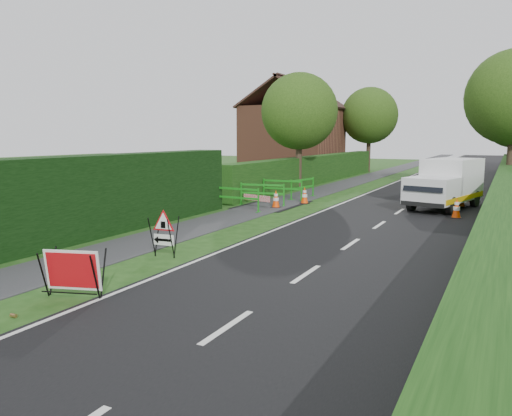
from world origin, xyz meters
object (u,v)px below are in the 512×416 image
at_px(red_rect_sign, 73,271).
at_px(triangle_sign, 162,230).
at_px(hatchback_car, 433,172).
at_px(works_van, 446,183).

bearing_deg(red_rect_sign, triangle_sign, 80.48).
height_order(triangle_sign, hatchback_car, hatchback_car).
height_order(triangle_sign, works_van, works_van).
relative_size(triangle_sign, hatchback_car, 0.29).
bearing_deg(works_van, hatchback_car, 113.58).
xyz_separation_m(triangle_sign, hatchback_car, (3.06, 26.24, -0.11)).
bearing_deg(triangle_sign, works_van, 61.61).
bearing_deg(works_van, red_rect_sign, -93.24).
relative_size(works_van, hatchback_car, 1.35).
xyz_separation_m(triangle_sign, works_van, (5.39, 12.55, 0.39)).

